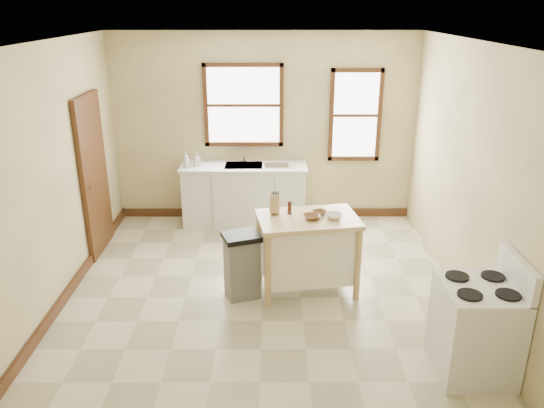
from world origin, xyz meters
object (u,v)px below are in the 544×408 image
at_px(knife_block, 275,205).
at_px(soap_bottle_a, 186,160).
at_px(pepper_grinder, 290,208).
at_px(bowl_b, 320,213).
at_px(bowl_a, 312,217).
at_px(dish_rack, 277,163).
at_px(soap_bottle_b, 197,160).
at_px(gas_stove, 477,316).
at_px(kitchen_island, 307,254).
at_px(trash_bin, 242,265).
at_px(bowl_c, 334,216).

bearing_deg(knife_block, soap_bottle_a, 140.27).
relative_size(pepper_grinder, bowl_b, 0.94).
height_order(soap_bottle_a, bowl_a, soap_bottle_a).
height_order(soap_bottle_a, pepper_grinder, soap_bottle_a).
bearing_deg(dish_rack, soap_bottle_b, 160.20).
relative_size(bowl_a, gas_stove, 0.17).
height_order(soap_bottle_b, bowl_a, soap_bottle_b).
distance_m(soap_bottle_a, kitchen_island, 2.60).
bearing_deg(trash_bin, soap_bottle_a, 94.08).
bearing_deg(bowl_a, bowl_c, 3.31).
xyz_separation_m(soap_bottle_a, kitchen_island, (1.65, -1.93, -0.58)).
relative_size(soap_bottle_a, kitchen_island, 0.20).
relative_size(soap_bottle_b, gas_stove, 0.16).
bearing_deg(bowl_b, pepper_grinder, 177.68).
relative_size(dish_rack, knife_block, 1.85).
height_order(bowl_c, trash_bin, bowl_c).
height_order(soap_bottle_a, soap_bottle_b, soap_bottle_a).
distance_m(pepper_grinder, bowl_a, 0.29).
bearing_deg(dish_rack, kitchen_island, -98.76).
bearing_deg(bowl_c, kitchen_island, 174.38).
xyz_separation_m(soap_bottle_b, bowl_b, (1.63, -1.90, -0.08)).
bearing_deg(knife_block, bowl_b, 11.67).
xyz_separation_m(soap_bottle_a, soap_bottle_b, (0.16, 0.07, -0.02)).
height_order(dish_rack, knife_block, knife_block).
bearing_deg(bowl_b, gas_stove, -50.95).
bearing_deg(kitchen_island, bowl_a, -57.97).
distance_m(kitchen_island, bowl_c, 0.56).
bearing_deg(bowl_c, bowl_a, -176.69).
bearing_deg(gas_stove, bowl_c, 127.92).
height_order(knife_block, trash_bin, knife_block).
distance_m(dish_rack, trash_bin, 2.22).
distance_m(trash_bin, gas_stove, 2.53).
bearing_deg(soap_bottle_b, bowl_b, -69.35).
bearing_deg(dish_rack, gas_stove, -81.44).
bearing_deg(soap_bottle_b, dish_rack, -21.62).
bearing_deg(gas_stove, knife_block, 138.17).
bearing_deg(soap_bottle_a, soap_bottle_b, 16.63).
relative_size(bowl_b, bowl_c, 0.89).
height_order(dish_rack, kitchen_island, dish_rack).
bearing_deg(bowl_a, bowl_b, 53.77).
height_order(soap_bottle_b, bowl_c, soap_bottle_b).
bearing_deg(soap_bottle_b, pepper_grinder, -75.69).
distance_m(dish_rack, bowl_a, 2.04).
distance_m(bowl_a, bowl_b, 0.17).
bearing_deg(trash_bin, bowl_a, -12.60).
bearing_deg(soap_bottle_b, bowl_a, -73.14).
distance_m(soap_bottle_b, trash_bin, 2.35).
relative_size(bowl_a, bowl_c, 1.05).
distance_m(kitchen_island, trash_bin, 0.76).
distance_m(soap_bottle_a, gas_stove, 4.59).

